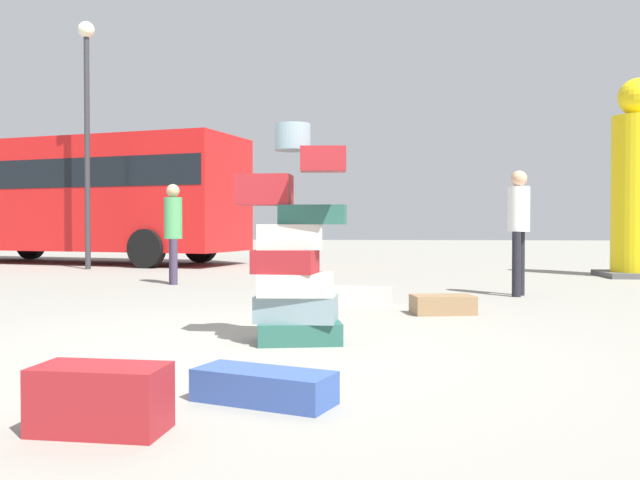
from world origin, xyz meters
The scene contains 11 objects.
ground_plane centered at (0.00, 0.00, 0.00)m, with size 80.00×80.00×0.00m, color gray.
suitcase_tower centered at (0.21, 0.24, 0.70)m, with size 0.94×0.69×1.82m.
suitcase_maroon_left_side centered at (-0.39, -2.27, 0.16)m, with size 0.62×0.32×0.32m, color maroon.
suitcase_cream_foreground_near centered at (0.68, 2.93, 0.11)m, with size 0.75×0.30×0.22m, color beige.
suitcase_brown_right_side centered at (1.61, 2.19, 0.10)m, with size 0.67×0.39×0.21m, color olive.
suitcase_navy_foreground_far centered at (0.29, -1.67, 0.09)m, with size 0.78×0.31×0.18m, color #334F99.
person_bearded_onlooker centered at (-2.53, 5.60, 0.99)m, with size 0.30×0.32×1.67m.
person_tourist_with_camera centered at (2.82, 4.21, 1.04)m, with size 0.30×0.32×1.74m.
yellow_dummy_statue centered at (5.74, 7.95, 1.67)m, with size 1.28×1.28×3.76m.
parked_bus centered at (-6.88, 11.56, 1.83)m, with size 9.01×4.53×3.15m.
lamp_post centered at (-5.63, 9.18, 3.65)m, with size 0.36×0.36×5.51m.
Camera 1 is at (0.95, -5.33, 0.98)m, focal length 37.85 mm.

